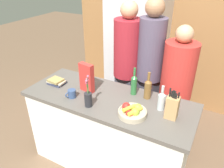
{
  "coord_description": "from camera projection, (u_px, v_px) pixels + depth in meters",
  "views": [
    {
      "loc": [
        0.93,
        -1.62,
        2.11
      ],
      "look_at": [
        0.0,
        0.09,
        1.03
      ],
      "focal_mm": 35.0,
      "sensor_mm": 36.0,
      "label": 1
    }
  ],
  "objects": [
    {
      "name": "bottle_wine",
      "position": [
        161.0,
        100.0,
        2.0
      ],
      "size": [
        0.07,
        0.07,
        0.25
      ],
      "color": "#B2BCC1",
      "rests_on": "kitchen_island"
    },
    {
      "name": "back_wall_wood",
      "position": [
        163.0,
        23.0,
        3.37
      ],
      "size": [
        2.96,
        0.12,
        2.6
      ],
      "color": "olive",
      "rests_on": "ground_plane"
    },
    {
      "name": "cereal_box",
      "position": [
        87.0,
        78.0,
        2.27
      ],
      "size": [
        0.17,
        0.09,
        0.31
      ],
      "color": "red",
      "rests_on": "kitchen_island"
    },
    {
      "name": "person_in_red_tee",
      "position": [
        176.0,
        86.0,
        2.5
      ],
      "size": [
        0.36,
        0.36,
        1.58
      ],
      "rotation": [
        0.0,
        0.0,
        -0.43
      ],
      "color": "#383842",
      "rests_on": "ground_plane"
    },
    {
      "name": "refrigerator",
      "position": [
        136.0,
        50.0,
        3.39
      ],
      "size": [
        0.84,
        0.62,
        1.85
      ],
      "color": "#B7B7BC",
      "rests_on": "ground_plane"
    },
    {
      "name": "fruit_bowl",
      "position": [
        132.0,
        112.0,
        1.95
      ],
      "size": [
        0.26,
        0.26,
        0.1
      ],
      "color": "tan",
      "rests_on": "kitchen_island"
    },
    {
      "name": "person_in_blue",
      "position": [
        150.0,
        66.0,
        2.61
      ],
      "size": [
        0.31,
        0.31,
        1.81
      ],
      "rotation": [
        0.0,
        0.0,
        -0.41
      ],
      "color": "#383842",
      "rests_on": "ground_plane"
    },
    {
      "name": "coffee_mug",
      "position": [
        72.0,
        94.0,
        2.21
      ],
      "size": [
        0.08,
        0.11,
        0.08
      ],
      "color": "#334770",
      "rests_on": "kitchen_island"
    },
    {
      "name": "ground_plane",
      "position": [
        109.0,
        161.0,
        2.66
      ],
      "size": [
        14.0,
        14.0,
        0.0
      ],
      "primitive_type": "plane",
      "color": "brown"
    },
    {
      "name": "bottle_vinegar",
      "position": [
        134.0,
        84.0,
        2.23
      ],
      "size": [
        0.06,
        0.06,
        0.3
      ],
      "color": "#286633",
      "rests_on": "kitchen_island"
    },
    {
      "name": "kitchen_island",
      "position": [
        108.0,
        132.0,
        2.44
      ],
      "size": [
        1.76,
        0.68,
        0.91
      ],
      "color": "silver",
      "rests_on": "ground_plane"
    },
    {
      "name": "knife_block",
      "position": [
        172.0,
        107.0,
        1.88
      ],
      "size": [
        0.1,
        0.09,
        0.29
      ],
      "color": "tan",
      "rests_on": "kitchen_island"
    },
    {
      "name": "bottle_oil",
      "position": [
        148.0,
        88.0,
        2.16
      ],
      "size": [
        0.07,
        0.07,
        0.29
      ],
      "color": "brown",
      "rests_on": "kitchen_island"
    },
    {
      "name": "person_at_sink",
      "position": [
        127.0,
        64.0,
        2.76
      ],
      "size": [
        0.35,
        0.35,
        1.76
      ],
      "rotation": [
        0.0,
        0.0,
        -0.28
      ],
      "color": "#383842",
      "rests_on": "ground_plane"
    },
    {
      "name": "book_stack",
      "position": [
        56.0,
        82.0,
        2.46
      ],
      "size": [
        0.2,
        0.15,
        0.06
      ],
      "color": "#2D334C",
      "rests_on": "kitchen_island"
    },
    {
      "name": "flower_vase",
      "position": [
        88.0,
        98.0,
        2.05
      ],
      "size": [
        0.07,
        0.07,
        0.33
      ],
      "color": "#232328",
      "rests_on": "kitchen_island"
    }
  ]
}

